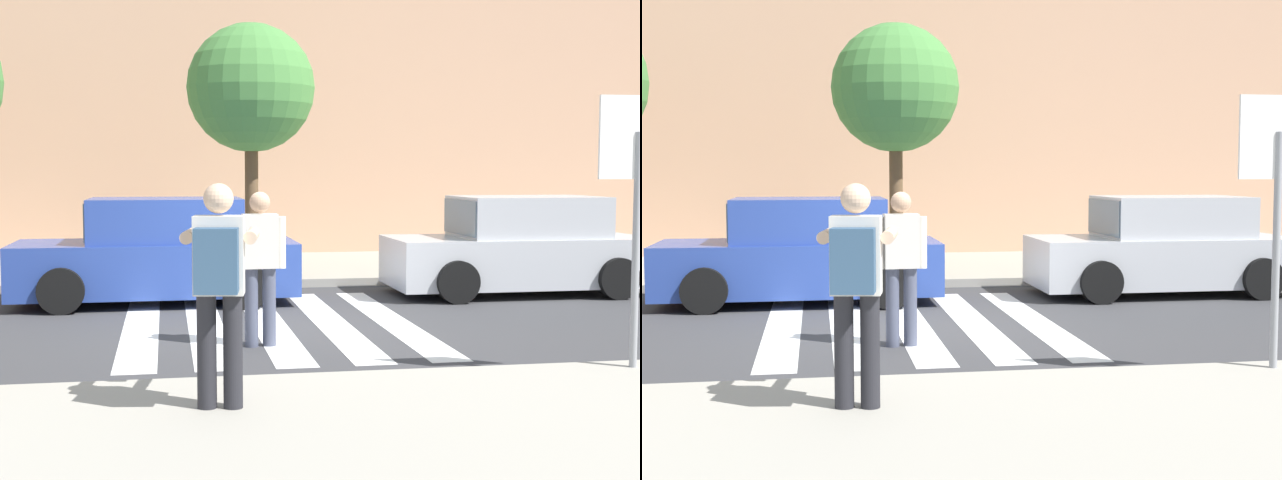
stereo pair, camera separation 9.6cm
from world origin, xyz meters
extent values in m
plane|color=#38383A|center=(0.00, 0.00, 0.00)|extent=(120.00, 120.00, 0.00)
cube|color=#9E998C|center=(0.00, 6.00, 0.07)|extent=(60.00, 4.80, 0.14)
cube|color=tan|center=(0.00, 10.40, 3.54)|extent=(56.00, 4.00, 7.07)
cube|color=silver|center=(-1.60, 0.20, 0.00)|extent=(0.44, 5.20, 0.01)
cube|color=silver|center=(-0.80, 0.20, 0.00)|extent=(0.44, 5.20, 0.01)
cube|color=silver|center=(0.00, 0.20, 0.00)|extent=(0.44, 5.20, 0.01)
cube|color=silver|center=(0.80, 0.20, 0.00)|extent=(0.44, 5.20, 0.01)
cube|color=silver|center=(1.60, 0.20, 0.00)|extent=(0.44, 5.20, 0.01)
cylinder|color=gray|center=(2.98, -3.48, 1.23)|extent=(0.07, 0.07, 2.17)
cube|color=white|center=(2.98, -3.46, 2.26)|extent=(0.76, 0.03, 0.76)
cube|color=red|center=(2.98, -3.45, 2.26)|extent=(0.66, 0.02, 0.66)
cylinder|color=#232328|center=(-0.98, -4.24, 0.58)|extent=(0.15, 0.15, 0.88)
cylinder|color=#232328|center=(-0.78, -4.27, 0.58)|extent=(0.15, 0.15, 0.88)
cube|color=silver|center=(-0.88, -4.25, 1.32)|extent=(0.41, 0.29, 0.60)
sphere|color=beige|center=(-0.88, -4.25, 1.75)|extent=(0.23, 0.23, 0.23)
cylinder|color=beige|center=(-1.09, -4.00, 1.46)|extent=(0.18, 0.59, 0.10)
cylinder|color=beige|center=(-0.61, -4.07, 1.46)|extent=(0.18, 0.59, 0.10)
cube|color=black|center=(-0.82, -3.86, 1.49)|extent=(0.15, 0.12, 0.10)
cube|color=#335170|center=(-0.92, -4.48, 1.30)|extent=(0.35, 0.24, 0.48)
cylinder|color=#474C60|center=(-0.35, -1.23, 0.44)|extent=(0.15, 0.15, 0.88)
cylinder|color=#474C60|center=(-0.15, -1.21, 0.44)|extent=(0.15, 0.15, 0.88)
cube|color=silver|center=(-0.25, -1.22, 1.18)|extent=(0.39, 0.26, 0.60)
sphere|color=tan|center=(-0.25, -1.22, 1.61)|extent=(0.23, 0.23, 0.23)
cylinder|color=silver|center=(-0.49, -1.23, 1.16)|extent=(0.10, 0.10, 0.58)
cylinder|color=silver|center=(-0.01, -1.21, 1.16)|extent=(0.10, 0.10, 0.58)
cube|color=#284293|center=(-1.43, 2.30, 0.53)|extent=(4.10, 1.70, 0.76)
cube|color=#284293|center=(-1.28, 2.30, 1.23)|extent=(2.20, 1.56, 0.64)
cube|color=slate|center=(-2.35, 2.30, 1.23)|extent=(0.10, 1.50, 0.54)
cube|color=slate|center=(-0.31, 2.30, 1.23)|extent=(0.10, 1.50, 0.51)
cylinder|color=black|center=(-2.70, 1.45, 0.32)|extent=(0.64, 0.22, 0.64)
cylinder|color=black|center=(-2.70, 3.15, 0.32)|extent=(0.64, 0.22, 0.64)
cylinder|color=black|center=(-0.16, 1.45, 0.32)|extent=(0.64, 0.22, 0.64)
cylinder|color=black|center=(-0.16, 3.15, 0.32)|extent=(0.64, 0.22, 0.64)
cube|color=#B7BABF|center=(4.21, 2.30, 0.53)|extent=(4.10, 1.70, 0.76)
cube|color=#B7BABF|center=(4.36, 2.30, 1.23)|extent=(2.20, 1.56, 0.64)
cube|color=slate|center=(3.29, 2.30, 1.23)|extent=(0.10, 1.50, 0.54)
cube|color=slate|center=(5.33, 2.30, 1.23)|extent=(0.10, 1.50, 0.51)
cylinder|color=black|center=(2.94, 1.45, 0.32)|extent=(0.64, 0.22, 0.64)
cylinder|color=black|center=(2.94, 3.15, 0.32)|extent=(0.64, 0.22, 0.64)
cylinder|color=black|center=(5.48, 1.45, 0.32)|extent=(0.64, 0.22, 0.64)
cylinder|color=black|center=(5.48, 3.15, 0.32)|extent=(0.64, 0.22, 0.64)
cylinder|color=brown|center=(0.23, 4.79, 1.43)|extent=(0.24, 0.24, 2.59)
sphere|color=#47843D|center=(0.23, 4.79, 3.41)|extent=(2.26, 2.26, 2.26)
camera|label=1|loc=(-1.28, -11.00, 1.96)|focal=50.00mm
camera|label=2|loc=(-1.18, -11.02, 1.96)|focal=50.00mm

